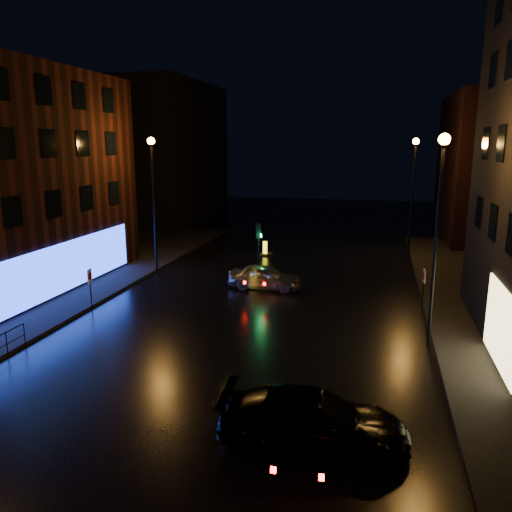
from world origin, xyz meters
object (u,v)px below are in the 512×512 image
object	(u,v)px
dark_sedan	(313,420)
road_sign_left	(90,280)
bollard_near	(253,283)
silver_hatchback	(265,277)
road_sign_right	(424,280)
bollard_far	(265,252)
traffic_signal	(259,272)

from	to	relation	value
dark_sedan	road_sign_left	size ratio (longest dim) A/B	2.50
road_sign_left	bollard_near	bearing A→B (deg)	27.46
silver_hatchback	road_sign_right	world-z (taller)	road_sign_right
dark_sedan	road_sign_right	distance (m)	13.19
bollard_near	road_sign_right	bearing A→B (deg)	-11.51
silver_hatchback	bollard_far	world-z (taller)	silver_hatchback
dark_sedan	road_sign_right	xyz separation A→B (m)	(3.75, 12.62, 0.78)
bollard_near	road_sign_left	world-z (taller)	road_sign_left
traffic_signal	road_sign_left	bearing A→B (deg)	-132.58
bollard_far	road_sign_left	world-z (taller)	road_sign_left
bollard_near	road_sign_left	distance (m)	8.98
bollard_near	road_sign_right	distance (m)	9.31
bollard_far	road_sign_right	bearing A→B (deg)	-34.49
silver_hatchback	bollard_near	size ratio (longest dim) A/B	3.52
silver_hatchback	dark_sedan	distance (m)	15.01
road_sign_left	silver_hatchback	bearing A→B (deg)	23.92
dark_sedan	road_sign_left	xyz separation A→B (m)	(-12.04, 8.69, 0.79)
traffic_signal	bollard_far	world-z (taller)	traffic_signal
bollard_near	traffic_signal	bearing A→B (deg)	92.32
traffic_signal	bollard_far	bearing A→B (deg)	99.59
dark_sedan	bollard_far	distance (m)	23.77
traffic_signal	road_sign_left	xyz separation A→B (m)	(-6.70, -7.29, 1.03)
traffic_signal	road_sign_right	xyz separation A→B (m)	(9.10, -3.37, 1.02)
bollard_far	road_sign_left	size ratio (longest dim) A/B	0.62
traffic_signal	silver_hatchback	size ratio (longest dim) A/B	0.86
bollard_near	bollard_far	distance (m)	8.49
silver_hatchback	dark_sedan	xyz separation A→B (m)	(4.59, -14.30, 0.06)
traffic_signal	bollard_far	size ratio (longest dim) A/B	2.73
road_sign_right	bollard_far	bearing A→B (deg)	-52.00
bollard_near	road_sign_left	size ratio (longest dim) A/B	0.56
traffic_signal	dark_sedan	xyz separation A→B (m)	(5.35, -15.98, 0.24)
bollard_near	bollard_far	xyz separation A→B (m)	(-1.22, 8.40, 0.00)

